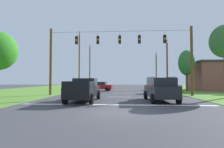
# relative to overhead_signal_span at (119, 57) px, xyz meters

# --- Properties ---
(ground_plane) EXTENTS (120.00, 120.00, 0.00)m
(ground_plane) POSITION_rel_overhead_signal_span_xyz_m (0.04, -10.59, -4.57)
(ground_plane) COLOR #3D3D42
(shoulder_grass_left) EXTENTS (16.00, 80.00, 0.03)m
(shoulder_grass_left) POSITION_rel_overhead_signal_span_xyz_m (-15.36, 4.41, -4.56)
(shoulder_grass_left) COLOR #54852E
(shoulder_grass_left) RESTS_ON ground
(stop_bar_stripe) EXTENTS (14.06, 0.45, 0.01)m
(stop_bar_stripe) POSITION_rel_overhead_signal_span_xyz_m (0.04, -7.76, -4.57)
(stop_bar_stripe) COLOR white
(stop_bar_stripe) RESTS_ON ground
(lane_dash_0) EXTENTS (2.50, 0.15, 0.01)m
(lane_dash_0) POSITION_rel_overhead_signal_span_xyz_m (0.04, -1.76, -4.57)
(lane_dash_0) COLOR white
(lane_dash_0) RESTS_ON ground
(lane_dash_1) EXTENTS (2.50, 0.15, 0.01)m
(lane_dash_1) POSITION_rel_overhead_signal_span_xyz_m (0.04, 4.40, -4.57)
(lane_dash_1) COLOR white
(lane_dash_1) RESTS_ON ground
(lane_dash_2) EXTENTS (2.50, 0.15, 0.01)m
(lane_dash_2) POSITION_rel_overhead_signal_span_xyz_m (0.04, 12.35, -4.57)
(lane_dash_2) COLOR white
(lane_dash_2) RESTS_ON ground
(overhead_signal_span) EXTENTS (16.87, 0.31, 8.02)m
(overhead_signal_span) POSITION_rel_overhead_signal_span_xyz_m (0.00, 0.00, 0.00)
(overhead_signal_span) COLOR brown
(overhead_signal_span) RESTS_ON ground
(pickup_truck) EXTENTS (2.29, 5.40, 1.95)m
(pickup_truck) POSITION_rel_overhead_signal_span_xyz_m (-2.90, -5.72, -3.60)
(pickup_truck) COLOR black
(pickup_truck) RESTS_ON ground
(suv_black) EXTENTS (2.36, 4.87, 2.05)m
(suv_black) POSITION_rel_overhead_signal_span_xyz_m (3.58, -5.36, -3.51)
(suv_black) COLOR black
(suv_black) RESTS_ON ground
(distant_car_crossing_white) EXTENTS (2.21, 4.39, 1.52)m
(distant_car_crossing_white) POSITION_rel_overhead_signal_span_xyz_m (6.25, 12.10, -3.78)
(distant_car_crossing_white) COLOR silver
(distant_car_crossing_white) RESTS_ON ground
(distant_car_oncoming) EXTENTS (4.36, 2.14, 1.52)m
(distant_car_oncoming) POSITION_rel_overhead_signal_span_xyz_m (7.07, 7.01, -3.78)
(distant_car_oncoming) COLOR slate
(distant_car_oncoming) RESTS_ON ground
(distant_car_far_parked) EXTENTS (4.45, 2.33, 1.52)m
(distant_car_far_parked) POSITION_rel_overhead_signal_span_xyz_m (-3.53, 9.05, -3.78)
(distant_car_far_parked) COLOR maroon
(distant_car_far_parked) RESTS_ON ground
(utility_pole_mid_right) EXTENTS (0.32, 1.87, 9.80)m
(utility_pole_mid_right) POSITION_rel_overhead_signal_span_xyz_m (9.04, 14.28, 0.22)
(utility_pole_mid_right) COLOR brown
(utility_pole_mid_right) RESTS_ON ground
(utility_pole_far_right) EXTENTS (0.33, 1.99, 9.61)m
(utility_pole_far_right) POSITION_rel_overhead_signal_span_xyz_m (9.49, 28.02, -0.02)
(utility_pole_far_right) COLOR brown
(utility_pole_far_right) RESTS_ON ground
(utility_pole_mid_left) EXTENTS (0.28, 1.79, 11.56)m
(utility_pole_mid_left) POSITION_rel_overhead_signal_span_xyz_m (-8.30, 13.73, 1.05)
(utility_pole_mid_left) COLOR brown
(utility_pole_mid_left) RESTS_ON ground
(utility_pole_far_left) EXTENTS (0.31, 1.63, 11.47)m
(utility_pole_far_left) POSITION_rel_overhead_signal_span_xyz_m (-8.62, 26.40, 1.02)
(utility_pole_far_left) COLOR brown
(utility_pole_far_left) RESTS_ON ground
(tree_roadside_far_right) EXTENTS (2.64, 2.64, 6.71)m
(tree_roadside_far_right) POSITION_rel_overhead_signal_span_xyz_m (10.79, 8.71, 0.03)
(tree_roadside_far_right) COLOR brown
(tree_roadside_far_right) RESTS_ON ground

